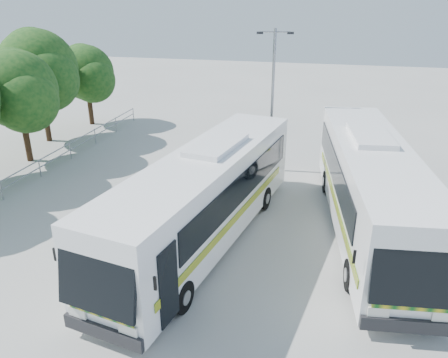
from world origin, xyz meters
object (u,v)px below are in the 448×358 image
(coach_adjacent, at_px, (370,186))
(lamppost, at_px, (272,96))
(coach_main, at_px, (205,196))
(tree_far_c, at_px, (19,90))
(tree_far_e, at_px, (87,73))
(tree_far_d, at_px, (39,69))

(coach_adjacent, height_order, lamppost, lamppost)
(coach_main, bearing_deg, coach_adjacent, 31.48)
(tree_far_c, xyz_separation_m, tree_far_e, (-0.51, 8.20, -0.37))
(coach_main, distance_m, coach_adjacent, 6.75)
(tree_far_e, distance_m, coach_main, 19.81)
(tree_far_c, height_order, tree_far_e, tree_far_c)
(tree_far_c, height_order, coach_adjacent, tree_far_c)
(coach_adjacent, bearing_deg, lamppost, 122.83)
(tree_far_e, xyz_separation_m, coach_adjacent, (19.54, -12.15, -1.85))
(tree_far_d, height_order, coach_adjacent, tree_far_d)
(lamppost, bearing_deg, coach_adjacent, -60.08)
(tree_far_d, bearing_deg, coach_adjacent, -20.72)
(tree_far_e, relative_size, lamppost, 0.77)
(coach_adjacent, bearing_deg, tree_far_e, 140.91)
(coach_adjacent, xyz_separation_m, lamppost, (-4.91, 5.84, 2.20))
(tree_far_e, bearing_deg, coach_adjacent, -31.88)
(tree_far_c, height_order, coach_main, tree_far_c)
(tree_far_d, relative_size, lamppost, 0.96)
(coach_adjacent, bearing_deg, tree_far_c, 161.06)
(coach_main, bearing_deg, lamppost, 90.73)
(tree_far_c, relative_size, tree_far_d, 0.88)
(tree_far_c, bearing_deg, lamppost, 7.64)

